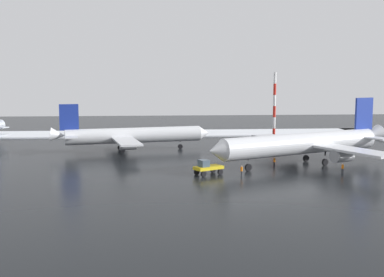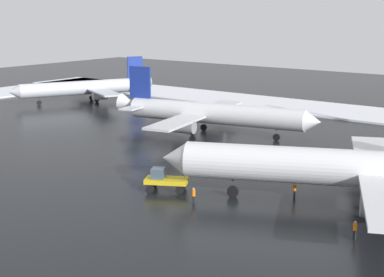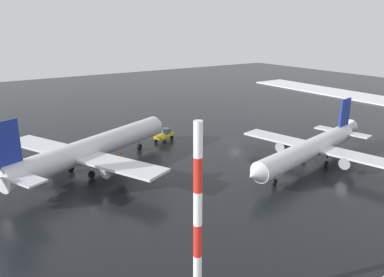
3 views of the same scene
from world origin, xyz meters
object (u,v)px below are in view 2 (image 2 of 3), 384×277
at_px(airplane_foreground_jet, 210,113).
at_px(ground_crew_near_tug, 355,229).
at_px(ground_crew_beside_wing, 295,189).
at_px(ground_crew_by_nose_gear, 194,195).
at_px(airplane_distant_tail, 358,169).
at_px(airplane_parked_starboard, 85,88).
at_px(pushback_tug, 164,179).

distance_m(airplane_foreground_jet, ground_crew_near_tug, 44.93).
bearing_deg(ground_crew_beside_wing, airplane_foreground_jet, 129.18).
relative_size(ground_crew_near_tug, ground_crew_by_nose_gear, 1.00).
relative_size(airplane_distant_tail, airplane_parked_starboard, 1.28).
bearing_deg(ground_crew_by_nose_gear, ground_crew_near_tug, -160.01).
distance_m(airplane_distant_tail, airplane_foreground_jet, 37.17).
relative_size(airplane_distant_tail, ground_crew_by_nose_gear, 21.68).
distance_m(airplane_distant_tail, pushback_tug, 20.31).
xyz_separation_m(airplane_parked_starboard, airplane_foreground_jet, (-40.45, 10.97, 0.32)).
bearing_deg(airplane_foreground_jet, airplane_distant_tail, -42.98).
xyz_separation_m(ground_crew_beside_wing, ground_crew_by_nose_gear, (7.24, 7.86, 0.00)).
xyz_separation_m(airplane_foreground_jet, pushback_tug, (-13.27, 27.03, -2.07)).
xyz_separation_m(ground_crew_near_tug, ground_crew_by_nose_gear, (16.67, 0.82, 0.00)).
bearing_deg(ground_crew_beside_wing, airplane_distant_tail, 3.00).
distance_m(ground_crew_beside_wing, ground_crew_near_tug, 11.77).
xyz_separation_m(airplane_foreground_jet, ground_crew_beside_wing, (-25.75, 20.81, -2.39)).
relative_size(airplane_parked_starboard, airplane_foreground_jet, 0.85).
bearing_deg(pushback_tug, airplane_distant_tail, 174.22).
height_order(airplane_distant_tail, ground_crew_by_nose_gear, airplane_distant_tail).
relative_size(ground_crew_beside_wing, ground_crew_by_nose_gear, 1.00).
height_order(airplane_distant_tail, airplane_foreground_jet, airplane_distant_tail).
relative_size(airplane_foreground_jet, pushback_tug, 6.67).
bearing_deg(airplane_distant_tail, airplane_parked_starboard, -47.20).
relative_size(airplane_foreground_jet, ground_crew_beside_wing, 19.87).
bearing_deg(pushback_tug, airplane_foreground_jet, -92.52).
bearing_deg(airplane_parked_starboard, airplane_distant_tail, 92.99).
bearing_deg(airplane_foreground_jet, pushback_tug, -75.73).
bearing_deg(airplane_foreground_jet, ground_crew_near_tug, -50.24).
xyz_separation_m(airplane_parked_starboard, ground_crew_by_nose_gear, (-58.96, 39.65, -2.07)).
relative_size(airplane_distant_tail, airplane_foreground_jet, 1.09).
bearing_deg(ground_crew_beside_wing, ground_crew_near_tug, -48.59).
xyz_separation_m(pushback_tug, ground_crew_by_nose_gear, (-5.24, 1.64, -0.31)).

